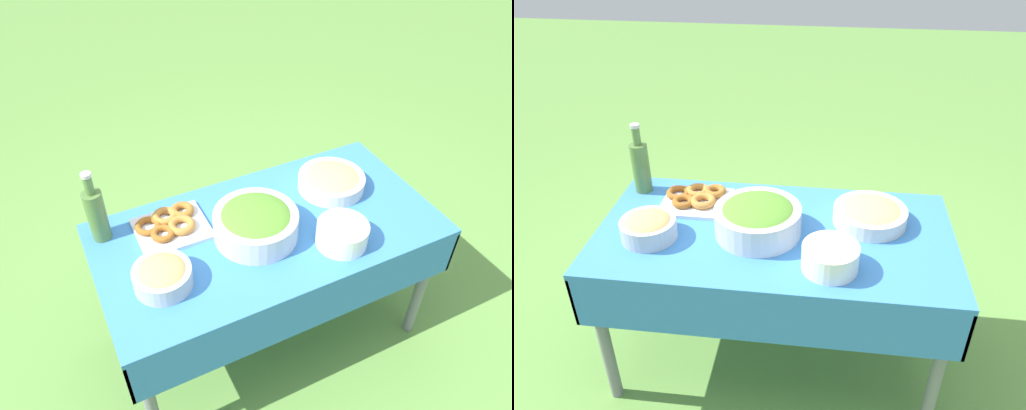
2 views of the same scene
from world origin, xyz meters
TOP-DOWN VIEW (x-y plane):
  - ground_plane at (0.00, 0.00)m, footprint 14.00×14.00m
  - picnic_table at (0.00, 0.00)m, footprint 1.43×0.74m
  - salad_bowl at (0.06, 0.02)m, footprint 0.35×0.35m
  - pasta_bowl at (-0.38, -0.11)m, footprint 0.30×0.30m
  - donut_platter at (0.37, -0.18)m, footprint 0.30×0.26m
  - plate_stack at (-0.23, 0.21)m, footprint 0.21×0.21m
  - olive_oil_bottle at (0.63, -0.25)m, footprint 0.08×0.08m
  - bread_bowl at (0.49, 0.10)m, footprint 0.22×0.22m

SIDE VIEW (x-z plane):
  - ground_plane at x=0.00m, z-range 0.00..0.00m
  - picnic_table at x=0.00m, z-range 0.26..0.97m
  - donut_platter at x=0.37m, z-range 0.71..0.76m
  - pasta_bowl at x=-0.38m, z-range 0.72..0.80m
  - plate_stack at x=-0.23m, z-range 0.72..0.81m
  - bread_bowl at x=0.49m, z-range 0.72..0.82m
  - salad_bowl at x=0.06m, z-range 0.72..0.85m
  - olive_oil_bottle at x=0.63m, z-range 0.68..1.01m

